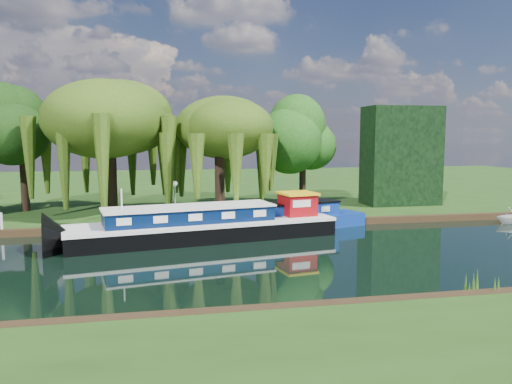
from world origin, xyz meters
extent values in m
plane|color=black|center=(0.00, 0.00, 0.00)|extent=(120.00, 120.00, 0.00)
cube|color=#1B370F|center=(0.00, 34.00, 0.23)|extent=(120.00, 52.00, 0.45)
cube|color=black|center=(1.98, 5.13, 0.39)|extent=(16.00, 6.21, 1.04)
cube|color=silver|center=(1.98, 5.13, 1.00)|extent=(16.10, 6.29, 0.19)
cube|color=#051638|center=(1.13, 4.97, 1.52)|extent=(9.98, 4.19, 0.83)
cube|color=silver|center=(1.13, 4.97, 1.98)|extent=(10.19, 4.39, 0.10)
cube|color=maroon|center=(7.96, 6.21, 1.75)|extent=(2.22, 2.22, 1.30)
cube|color=yellow|center=(7.96, 6.21, 2.48)|extent=(2.47, 2.47, 0.14)
cylinder|color=silver|center=(-2.63, 4.29, 2.15)|extent=(0.09, 0.09, 2.08)
cube|color=navy|center=(6.48, 6.66, 0.36)|extent=(13.32, 5.93, 0.99)
cube|color=navy|center=(6.48, 6.66, 1.27)|extent=(9.35, 4.25, 0.83)
cube|color=black|center=(6.48, 6.66, 1.74)|extent=(9.49, 4.39, 0.11)
cube|color=silver|center=(3.40, 4.85, 1.32)|extent=(0.65, 0.24, 0.35)
cube|color=silver|center=(5.62, 5.52, 1.32)|extent=(0.65, 0.24, 0.35)
cube|color=silver|center=(7.84, 6.18, 1.32)|extent=(0.65, 0.24, 0.35)
cube|color=silver|center=(10.06, 6.85, 1.32)|extent=(0.65, 0.24, 0.35)
imported|color=silver|center=(23.45, 6.30, 0.00)|extent=(2.50, 2.19, 1.25)
cylinder|color=black|center=(-3.86, 13.13, 3.17)|extent=(0.71, 0.71, 5.44)
ellipsoid|color=#34470F|center=(-3.86, 13.13, 7.10)|extent=(7.59, 7.59, 4.91)
cylinder|color=black|center=(3.67, 11.21, 2.74)|extent=(0.65, 0.65, 4.57)
ellipsoid|color=#34470F|center=(3.67, 11.21, 6.04)|extent=(6.25, 6.25, 4.04)
cylinder|color=black|center=(-10.44, 16.08, 3.77)|extent=(0.61, 0.61, 6.63)
ellipsoid|color=black|center=(-10.44, 16.08, 6.48)|extent=(5.30, 5.30, 5.30)
cylinder|color=black|center=(11.03, 15.36, 3.37)|extent=(0.57, 0.57, 5.85)
ellipsoid|color=#154711|center=(11.03, 15.36, 5.77)|extent=(4.68, 4.68, 4.68)
cube|color=black|center=(19.00, 14.00, 4.45)|extent=(6.00, 3.00, 8.00)
cylinder|color=silver|center=(0.50, 10.50, 1.55)|extent=(0.10, 0.10, 2.20)
sphere|color=white|center=(0.50, 10.50, 2.83)|extent=(0.36, 0.36, 0.36)
cylinder|color=silver|center=(-10.00, 8.40, 0.95)|extent=(0.16, 0.16, 1.00)
cylinder|color=silver|center=(-4.00, 8.40, 0.95)|extent=(0.16, 0.16, 1.00)
cylinder|color=silver|center=(3.00, 8.40, 0.95)|extent=(0.16, 0.16, 1.00)
cylinder|color=silver|center=(9.00, 8.40, 0.95)|extent=(0.16, 0.16, 1.00)
cone|color=#244C14|center=(11.00, -7.70, 0.55)|extent=(1.20, 1.20, 1.10)
camera|label=1|loc=(-0.71, -23.82, 6.09)|focal=35.00mm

